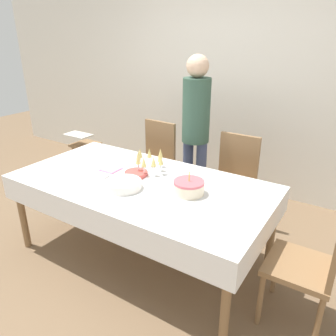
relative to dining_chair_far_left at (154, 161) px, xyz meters
name	(u,v)px	position (x,y,z in m)	size (l,w,h in m)	color
ground_plane	(143,254)	(0.47, -0.87, -0.53)	(12.00, 12.00, 0.00)	brown
wall_back	(232,79)	(0.47, 0.96, 0.82)	(8.00, 0.05, 2.70)	silver
dining_table	(141,192)	(0.47, -0.87, 0.11)	(2.13, 1.10, 0.73)	white
dining_chair_far_left	(154,161)	(0.00, 0.00, 0.00)	(0.44, 0.44, 0.96)	olive
dining_chair_far_right	(233,180)	(0.94, 0.00, 0.00)	(0.42, 0.42, 0.96)	olive
dining_chair_right_end	(316,260)	(1.85, -0.87, 0.00)	(0.42, 0.42, 0.96)	olive
birthday_cake	(189,187)	(0.91, -0.85, 0.26)	(0.23, 0.23, 0.18)	beige
champagne_tray	(150,162)	(0.42, -0.67, 0.30)	(0.34, 0.34, 0.18)	silver
plate_stack_main	(124,185)	(0.44, -1.05, 0.24)	(0.28, 0.28, 0.06)	silver
plate_stack_dessert	(136,174)	(0.37, -0.80, 0.22)	(0.20, 0.20, 0.03)	#CC4C47
cake_knife	(183,207)	(0.98, -1.06, 0.21)	(0.30, 0.07, 0.00)	silver
fork_pile	(99,175)	(0.11, -0.98, 0.22)	(0.17, 0.06, 0.02)	silver
napkin_pile	(111,169)	(0.10, -0.82, 0.21)	(0.15, 0.15, 0.01)	pink
person_standing	(196,122)	(0.46, 0.09, 0.49)	(0.28, 0.28, 1.68)	#3F4C72
high_chair	(85,150)	(-1.03, -0.08, -0.04)	(0.33, 0.35, 0.71)	olive
gift_bag	(45,188)	(-1.12, -0.66, -0.36)	(0.20, 0.12, 0.32)	#4CA5D8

